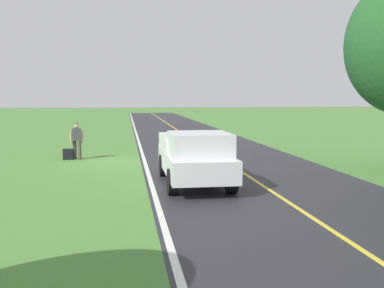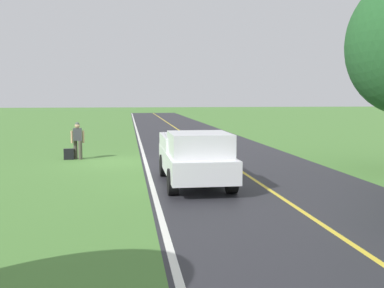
# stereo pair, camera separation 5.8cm
# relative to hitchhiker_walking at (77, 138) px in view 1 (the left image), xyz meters

# --- Properties ---
(ground_plane) EXTENTS (200.00, 200.00, 0.00)m
(ground_plane) POSITION_rel_hitchhiker_walking_xyz_m (-1.76, 1.36, -0.98)
(ground_plane) COLOR #4C7F38
(road_surface) EXTENTS (7.65, 120.00, 0.00)m
(road_surface) POSITION_rel_hitchhiker_walking_xyz_m (-6.75, 1.36, -0.98)
(road_surface) COLOR #28282D
(road_surface) RESTS_ON ground
(lane_edge_line) EXTENTS (0.16, 117.60, 0.00)m
(lane_edge_line) POSITION_rel_hitchhiker_walking_xyz_m (-3.11, 1.36, -0.98)
(lane_edge_line) COLOR silver
(lane_edge_line) RESTS_ON ground
(lane_centre_line) EXTENTS (0.14, 117.60, 0.00)m
(lane_centre_line) POSITION_rel_hitchhiker_walking_xyz_m (-6.75, 1.36, -0.98)
(lane_centre_line) COLOR gold
(lane_centre_line) RESTS_ON ground
(hitchhiker_walking) EXTENTS (0.62, 0.51, 1.75)m
(hitchhiker_walking) POSITION_rel_hitchhiker_walking_xyz_m (0.00, 0.00, 0.00)
(hitchhiker_walking) COLOR #4C473D
(hitchhiker_walking) RESTS_ON ground
(suitcase_carried) EXTENTS (0.48, 0.24, 0.51)m
(suitcase_carried) POSITION_rel_hitchhiker_walking_xyz_m (0.41, 0.12, -0.72)
(suitcase_carried) COLOR black
(suitcase_carried) RESTS_ON ground
(pickup_truck_passing) EXTENTS (2.10, 5.40, 1.82)m
(pickup_truck_passing) POSITION_rel_hitchhiker_walking_xyz_m (-4.55, 6.99, -0.01)
(pickup_truck_passing) COLOR silver
(pickup_truck_passing) RESTS_ON ground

